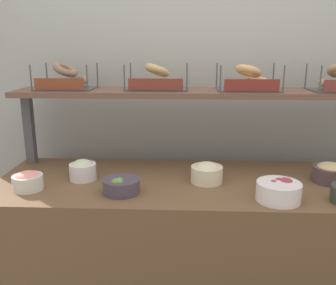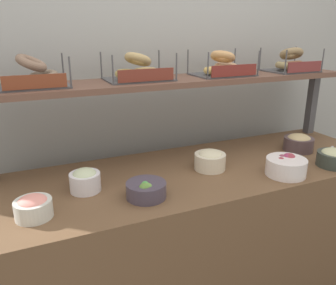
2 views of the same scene
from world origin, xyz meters
name	(u,v)px [view 2 (image 2 of 2)]	position (x,y,z in m)	size (l,w,h in m)	color
back_wall	(161,85)	(0.00, 0.55, 1.20)	(3.28, 0.06, 2.40)	#A9ACAA
deli_counter	(200,240)	(0.00, 0.00, 0.42)	(2.08, 0.70, 0.85)	brown
shelf_riser_right	(312,104)	(0.98, 0.27, 1.05)	(0.05, 0.05, 0.40)	#4C4C51
upper_shelf	(181,81)	(0.00, 0.27, 1.26)	(2.04, 0.32, 0.03)	brown
bowl_tuna_salad	(334,157)	(0.64, -0.24, 0.90)	(0.17, 0.17, 0.09)	#333B34
bowl_beet_salad	(286,166)	(0.34, -0.23, 0.90)	(0.19, 0.19, 0.10)	white
bowl_potato_salad	(210,160)	(0.03, -0.01, 0.90)	(0.16, 0.16, 0.10)	beige
bowl_veggie_mix	(146,190)	(-0.38, -0.17, 0.89)	(0.17, 0.17, 0.08)	#483F4F
bowl_lox_spread	(33,207)	(-0.82, -0.15, 0.89)	(0.14, 0.14, 0.09)	silver
bowl_hummus	(299,142)	(0.65, 0.02, 0.90)	(0.17, 0.17, 0.10)	#523F43
bowl_scallion_spread	(85,180)	(-0.60, -0.01, 0.90)	(0.14, 0.14, 0.11)	white
serving_spoon_near_plate	(328,152)	(0.77, -0.09, 0.86)	(0.16, 0.10, 0.01)	#B7B7BC
bagel_basket_poppy	(33,76)	(-0.75, 0.28, 1.33)	(0.31, 0.26, 0.16)	#4C4C51
bagel_basket_sesame	(138,71)	(-0.24, 0.29, 1.33)	(0.34, 0.26, 0.15)	#4C4C51
bagel_basket_plain	(222,67)	(0.26, 0.27, 1.33)	(0.33, 0.25, 0.15)	#4C4C51
bagel_basket_everything	(290,63)	(0.74, 0.25, 1.33)	(0.29, 0.25, 0.15)	#4C4C51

